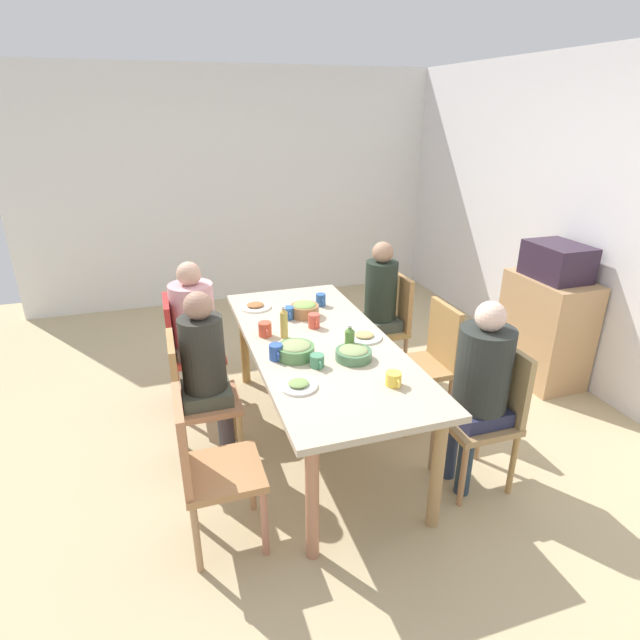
{
  "coord_description": "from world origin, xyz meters",
  "views": [
    {
      "loc": [
        2.86,
        -0.92,
        2.17
      ],
      "look_at": [
        0.0,
        0.0,
        0.91
      ],
      "focal_mm": 28.52,
      "sensor_mm": 36.0,
      "label": 1
    }
  ],
  "objects_px": {
    "person_3": "(480,380)",
    "cup_3": "(321,300)",
    "cup_2": "(265,329)",
    "person_0": "(206,366)",
    "chair_1": "(206,464)",
    "chair_2": "(388,321)",
    "bowl_2": "(354,353)",
    "plate_0": "(255,306)",
    "bowl_1": "(305,309)",
    "cup_4": "(317,361)",
    "microwave": "(557,261)",
    "side_cabinet": "(545,329)",
    "cup_5": "(288,313)",
    "plate_1": "(364,336)",
    "bowl_0": "(296,350)",
    "chair_4": "(430,357)",
    "cup_0": "(276,352)",
    "bottle_0": "(350,339)",
    "person_2": "(379,302)",
    "cup_6": "(394,379)",
    "chair_0": "(194,394)",
    "chair_3": "(489,409)",
    "dining_table": "(320,352)",
    "bottle_1": "(284,323)",
    "chair_5": "(185,347)",
    "plate_2": "(299,385)",
    "cup_1": "(314,321)",
    "person_5": "(195,322)"
  },
  "relations": [
    {
      "from": "person_0",
      "to": "cup_5",
      "type": "relative_size",
      "value": 9.66
    },
    {
      "from": "cup_2",
      "to": "person_0",
      "type": "bearing_deg",
      "value": -65.21
    },
    {
      "from": "plate_1",
      "to": "bowl_0",
      "type": "bearing_deg",
      "value": -75.58
    },
    {
      "from": "chair_2",
      "to": "side_cabinet",
      "type": "bearing_deg",
      "value": 70.59
    },
    {
      "from": "person_3",
      "to": "chair_5",
      "type": "height_order",
      "value": "person_3"
    },
    {
      "from": "person_3",
      "to": "cup_3",
      "type": "height_order",
      "value": "person_3"
    },
    {
      "from": "chair_1",
      "to": "dining_table",
      "type": "bearing_deg",
      "value": 130.43
    },
    {
      "from": "plate_0",
      "to": "bottle_0",
      "type": "xyz_separation_m",
      "value": [
        0.92,
        0.41,
        0.07
      ]
    },
    {
      "from": "cup_3",
      "to": "microwave",
      "type": "distance_m",
      "value": 1.91
    },
    {
      "from": "cup_4",
      "to": "bottle_0",
      "type": "relative_size",
      "value": 0.66
    },
    {
      "from": "chair_4",
      "to": "person_2",
      "type": "bearing_deg",
      "value": -172.51
    },
    {
      "from": "person_2",
      "to": "cup_6",
      "type": "relative_size",
      "value": 9.67
    },
    {
      "from": "cup_5",
      "to": "cup_6",
      "type": "distance_m",
      "value": 1.14
    },
    {
      "from": "bottle_1",
      "to": "side_cabinet",
      "type": "bearing_deg",
      "value": 93.66
    },
    {
      "from": "bowl_2",
      "to": "cup_5",
      "type": "bearing_deg",
      "value": -163.84
    },
    {
      "from": "cup_2",
      "to": "microwave",
      "type": "height_order",
      "value": "microwave"
    },
    {
      "from": "chair_4",
      "to": "cup_0",
      "type": "bearing_deg",
      "value": -81.98
    },
    {
      "from": "cup_4",
      "to": "person_3",
      "type": "bearing_deg",
      "value": 66.5
    },
    {
      "from": "plate_0",
      "to": "bowl_2",
      "type": "distance_m",
      "value": 1.1
    },
    {
      "from": "plate_0",
      "to": "bottle_0",
      "type": "height_order",
      "value": "bottle_0"
    },
    {
      "from": "cup_4",
      "to": "microwave",
      "type": "xyz_separation_m",
      "value": [
        -0.6,
        2.19,
        0.24
      ]
    },
    {
      "from": "cup_1",
      "to": "cup_4",
      "type": "xyz_separation_m",
      "value": [
        0.56,
        -0.15,
        -0.01
      ]
    },
    {
      "from": "plate_0",
      "to": "bowl_1",
      "type": "xyz_separation_m",
      "value": [
        0.27,
        0.31,
        0.04
      ]
    },
    {
      "from": "person_3",
      "to": "cup_2",
      "type": "height_order",
      "value": "person_3"
    },
    {
      "from": "cup_1",
      "to": "cup_3",
      "type": "bearing_deg",
      "value": 155.66
    },
    {
      "from": "cup_2",
      "to": "cup_5",
      "type": "height_order",
      "value": "cup_2"
    },
    {
      "from": "chair_2",
      "to": "bowl_2",
      "type": "relative_size",
      "value": 4.08
    },
    {
      "from": "cup_2",
      "to": "bowl_1",
      "type": "bearing_deg",
      "value": 125.94
    },
    {
      "from": "chair_1",
      "to": "bowl_2",
      "type": "xyz_separation_m",
      "value": [
        -0.4,
        0.94,
        0.29
      ]
    },
    {
      "from": "chair_4",
      "to": "cup_2",
      "type": "height_order",
      "value": "chair_4"
    },
    {
      "from": "bowl_2",
      "to": "side_cabinet",
      "type": "height_order",
      "value": "side_cabinet"
    },
    {
      "from": "chair_0",
      "to": "bottle_0",
      "type": "xyz_separation_m",
      "value": [
        0.2,
        0.96,
        0.33
      ]
    },
    {
      "from": "person_0",
      "to": "plate_2",
      "type": "height_order",
      "value": "person_0"
    },
    {
      "from": "plate_0",
      "to": "bowl_0",
      "type": "xyz_separation_m",
      "value": [
        0.89,
        0.07,
        0.03
      ]
    },
    {
      "from": "bowl_1",
      "to": "bowl_2",
      "type": "xyz_separation_m",
      "value": [
        0.75,
        0.09,
        -0.01
      ]
    },
    {
      "from": "bowl_2",
      "to": "side_cabinet",
      "type": "distance_m",
      "value": 2.07
    },
    {
      "from": "chair_5",
      "to": "chair_3",
      "type": "bearing_deg",
      "value": 49.57
    },
    {
      "from": "chair_0",
      "to": "person_5",
      "type": "height_order",
      "value": "person_5"
    },
    {
      "from": "plate_2",
      "to": "cup_4",
      "type": "relative_size",
      "value": 1.73
    },
    {
      "from": "chair_1",
      "to": "bowl_1",
      "type": "distance_m",
      "value": 1.47
    },
    {
      "from": "plate_1",
      "to": "chair_4",
      "type": "bearing_deg",
      "value": 94.71
    },
    {
      "from": "side_cabinet",
      "to": "microwave",
      "type": "distance_m",
      "value": 0.59
    },
    {
      "from": "chair_5",
      "to": "bowl_1",
      "type": "xyz_separation_m",
      "value": [
        0.26,
        0.86,
        0.3
      ]
    },
    {
      "from": "chair_0",
      "to": "chair_3",
      "type": "xyz_separation_m",
      "value": [
        0.71,
        1.66,
        0.0
      ]
    },
    {
      "from": "chair_1",
      "to": "cup_2",
      "type": "relative_size",
      "value": 7.27
    },
    {
      "from": "bottle_1",
      "to": "chair_0",
      "type": "bearing_deg",
      "value": -78.6
    },
    {
      "from": "chair_0",
      "to": "cup_4",
      "type": "xyz_separation_m",
      "value": [
        0.33,
        0.71,
        0.29
      ]
    },
    {
      "from": "bowl_1",
      "to": "bottle_1",
      "type": "height_order",
      "value": "bottle_1"
    },
    {
      "from": "dining_table",
      "to": "cup_5",
      "type": "bearing_deg",
      "value": -166.9
    },
    {
      "from": "person_5",
      "to": "microwave",
      "type": "xyz_separation_m",
      "value": [
        0.44,
        2.81,
        0.34
      ]
    }
  ]
}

